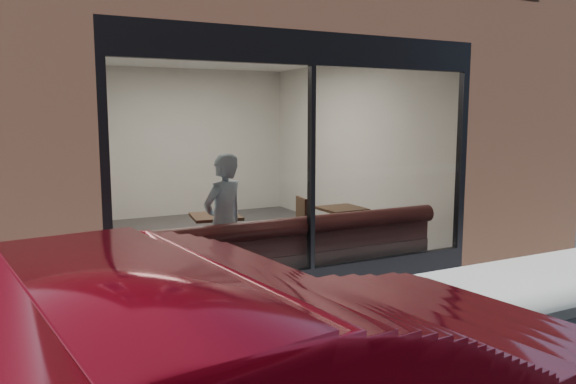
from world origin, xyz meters
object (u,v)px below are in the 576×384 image
banquette (296,266)px  cafe_chair_right (290,243)px  cafe_table_right (342,209)px  person (224,222)px  cafe_table_left (216,216)px

banquette → cafe_chair_right: bearing=66.7°
banquette → cafe_table_right: size_ratio=6.22×
banquette → cafe_chair_right: size_ratio=9.76×
cafe_chair_right → banquette: bearing=75.2°
cafe_chair_right → person: bearing=42.2°
banquette → cafe_table_left: size_ratio=5.83×
person → cafe_table_right: size_ratio=2.70×
cafe_table_left → cafe_table_right: cafe_table_left is taller
banquette → person: bearing=168.4°
person → cafe_table_right: (2.27, 0.80, -0.13)m
person → cafe_table_right: bearing=174.7°
cafe_table_left → cafe_table_right: 2.01m
cafe_table_right → cafe_chair_right: (-0.84, 0.15, -0.50)m
banquette → cafe_table_left: 1.52m
cafe_table_right → cafe_chair_right: cafe_table_right is taller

